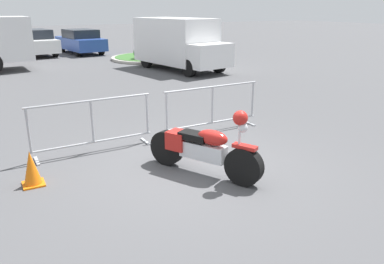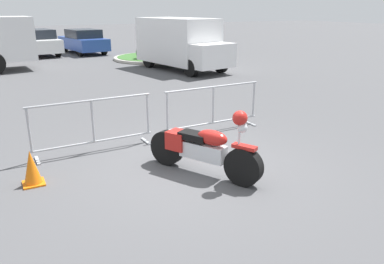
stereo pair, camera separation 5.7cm
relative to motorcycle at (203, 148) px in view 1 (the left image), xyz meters
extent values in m
plane|color=#4C4C4F|center=(-0.03, 0.29, -0.47)|extent=(120.00, 120.00, 0.00)
cylinder|color=black|center=(0.37, -0.69, -0.15)|extent=(0.46, 0.65, 0.64)
cylinder|color=black|center=(-0.37, 0.69, -0.15)|extent=(0.46, 0.65, 0.64)
cube|color=silver|center=(0.00, 0.00, -0.05)|extent=(0.61, 0.86, 0.28)
ellipsoid|color=#B21E19|center=(0.09, -0.16, 0.23)|extent=(0.49, 0.62, 0.26)
cube|color=black|center=(-0.08, 0.16, 0.19)|extent=(0.49, 0.59, 0.12)
cube|color=#B21E19|center=(-0.25, 0.46, 0.05)|extent=(0.45, 0.47, 0.32)
cube|color=#B21E19|center=(0.37, -0.69, 0.19)|extent=(0.31, 0.42, 0.06)
cylinder|color=silver|center=(0.32, -0.60, 0.32)|extent=(0.05, 0.05, 0.45)
sphere|color=silver|center=(0.34, -0.64, 0.50)|extent=(0.16, 0.16, 0.16)
sphere|color=#B21E19|center=(0.32, -0.60, 0.65)|extent=(0.24, 0.24, 0.24)
cylinder|color=#9EA0A5|center=(-1.39, 1.97, 0.58)|extent=(2.44, 0.09, 0.04)
cylinder|color=#9EA0A5|center=(-1.39, 1.97, -0.27)|extent=(2.44, 0.09, 0.04)
cylinder|color=#9EA0A5|center=(-2.56, 1.95, 0.15)|extent=(0.04, 0.04, 0.85)
cylinder|color=#9EA0A5|center=(-1.39, 1.97, 0.15)|extent=(0.04, 0.04, 0.85)
cylinder|color=#9EA0A5|center=(-0.22, 1.99, 0.15)|extent=(0.04, 0.04, 0.85)
cube|color=#9EA0A5|center=(-2.49, 1.95, -0.46)|extent=(0.07, 0.44, 0.03)
cube|color=#9EA0A5|center=(-0.29, 1.99, -0.46)|extent=(0.07, 0.44, 0.03)
cylinder|color=#9EA0A5|center=(1.39, 1.97, 0.58)|extent=(2.44, 0.09, 0.04)
cylinder|color=#9EA0A5|center=(1.39, 1.97, -0.27)|extent=(2.44, 0.09, 0.04)
cylinder|color=#9EA0A5|center=(0.22, 1.95, 0.15)|extent=(0.04, 0.04, 0.85)
cylinder|color=#9EA0A5|center=(1.39, 1.97, 0.15)|extent=(0.04, 0.04, 0.85)
cylinder|color=#9EA0A5|center=(2.56, 1.99, 0.15)|extent=(0.04, 0.04, 0.85)
cube|color=#9EA0A5|center=(0.29, 1.95, -0.46)|extent=(0.07, 0.44, 0.03)
cube|color=#9EA0A5|center=(2.49, 1.99, -0.46)|extent=(0.07, 0.44, 0.03)
cube|color=silver|center=(-2.06, 14.14, 0.96)|extent=(1.96, 2.31, 1.90)
cube|color=white|center=(4.78, 10.83, 0.84)|extent=(2.71, 4.40, 2.00)
cube|color=white|center=(5.23, 8.37, 0.37)|extent=(2.03, 1.23, 1.00)
cylinder|color=black|center=(5.99, 8.92, -0.11)|extent=(0.37, 0.75, 0.72)
cylinder|color=black|center=(4.33, 8.61, -0.11)|extent=(0.37, 0.75, 0.72)
cylinder|color=black|center=(5.38, 12.16, -0.11)|extent=(0.37, 0.75, 0.72)
cylinder|color=black|center=(3.73, 11.85, -0.11)|extent=(0.37, 0.75, 0.72)
cylinder|color=black|center=(-2.20, 18.62, -0.16)|extent=(0.30, 0.66, 0.63)
cube|color=white|center=(-0.41, 19.58, 0.17)|extent=(2.45, 4.73, 0.73)
cube|color=#1E232B|center=(-0.38, 19.43, 0.80)|extent=(1.99, 2.52, 0.52)
cylinder|color=black|center=(-1.37, 20.91, -0.14)|extent=(0.32, 0.70, 0.67)
cylinder|color=black|center=(0.16, 21.12, -0.14)|extent=(0.32, 0.70, 0.67)
cylinder|color=black|center=(-0.97, 18.04, -0.14)|extent=(0.32, 0.70, 0.67)
cylinder|color=black|center=(0.56, 18.26, -0.14)|extent=(0.32, 0.70, 0.67)
cube|color=#284799|center=(2.30, 19.29, 0.15)|extent=(2.37, 4.57, 0.71)
cube|color=#1E232B|center=(2.32, 19.14, 0.75)|extent=(1.93, 2.44, 0.51)
cylinder|color=black|center=(1.36, 20.57, -0.15)|extent=(0.31, 0.67, 0.65)
cylinder|color=black|center=(2.84, 20.78, -0.15)|extent=(0.31, 0.67, 0.65)
cylinder|color=black|center=(1.75, 17.81, -0.15)|extent=(0.31, 0.67, 0.65)
cylinder|color=black|center=(3.23, 18.01, -0.15)|extent=(0.31, 0.67, 0.65)
cylinder|color=#ADA89E|center=(5.23, 14.55, -0.40)|extent=(4.66, 4.66, 0.14)
cylinder|color=#38662D|center=(5.23, 14.55, -0.32)|extent=(4.29, 4.29, 0.02)
sphere|color=#3D7A38|center=(5.33, 13.77, 0.06)|extent=(0.93, 0.93, 0.93)
sphere|color=#1E511E|center=(4.26, 13.93, 0.00)|extent=(0.79, 0.79, 0.79)
sphere|color=#3D7A38|center=(5.20, 14.54, 0.16)|extent=(1.15, 1.15, 1.15)
cube|color=orange|center=(-2.66, 0.95, -0.46)|extent=(0.34, 0.34, 0.03)
cone|color=orange|center=(-2.66, 0.95, -0.16)|extent=(0.28, 0.28, 0.56)
camera|label=1|loc=(-3.03, -5.17, 2.29)|focal=35.00mm
camera|label=2|loc=(-2.98, -5.19, 2.29)|focal=35.00mm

